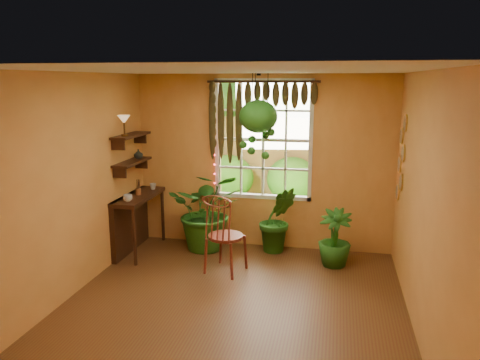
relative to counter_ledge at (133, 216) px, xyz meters
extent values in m
plane|color=#583919|center=(1.91, -1.60, -0.55)|extent=(4.50, 4.50, 0.00)
plane|color=white|center=(1.91, -1.60, 2.15)|extent=(4.50, 4.50, 0.00)
plane|color=#DA964A|center=(1.91, 0.65, 0.80)|extent=(4.00, 0.00, 4.00)
plane|color=#DA964A|center=(-0.09, -1.60, 0.80)|extent=(0.00, 4.50, 4.50)
plane|color=#DA964A|center=(3.91, -1.60, 0.80)|extent=(0.00, 4.50, 4.50)
cube|color=silver|center=(1.91, 0.68, 1.15)|extent=(1.52, 0.10, 1.86)
cube|color=white|center=(1.91, 0.71, 1.15)|extent=(1.38, 0.01, 1.78)
cylinder|color=#33180D|center=(1.91, 0.57, 2.03)|extent=(1.70, 0.04, 0.04)
cube|color=#33180D|center=(0.11, 0.00, 0.32)|extent=(0.40, 1.20, 0.06)
cube|color=#33180D|center=(-0.05, 0.00, -0.10)|extent=(0.08, 1.18, 0.90)
cylinder|color=#33180D|center=(0.27, -0.55, -0.12)|extent=(0.05, 0.05, 0.86)
cylinder|color=#33180D|center=(0.27, 0.55, -0.12)|extent=(0.05, 0.05, 0.86)
cube|color=#33180D|center=(0.03, 0.00, 0.85)|extent=(0.25, 0.90, 0.04)
cube|color=#33180D|center=(0.03, 0.00, 1.25)|extent=(0.25, 0.90, 0.04)
cube|color=#285A19|center=(1.91, 5.65, -0.57)|extent=(14.00, 10.00, 0.04)
cube|color=olive|center=(1.91, 3.85, 0.35)|extent=(12.00, 0.10, 1.80)
plane|color=#8CAFEB|center=(1.91, 7.45, 1.00)|extent=(12.00, 0.00, 12.00)
cylinder|color=maroon|center=(1.59, -0.49, -0.05)|extent=(0.60, 0.60, 0.04)
torus|color=maroon|center=(1.53, -0.69, 0.50)|extent=(0.45, 0.17, 0.46)
imported|color=#1D4713|center=(1.11, 0.31, 0.07)|extent=(1.27, 1.15, 1.25)
imported|color=#1D4713|center=(2.18, 0.42, -0.04)|extent=(0.69, 0.62, 1.03)
imported|color=#1D4713|center=(3.05, 0.03, -0.14)|extent=(0.48, 0.48, 0.82)
ellipsoid|color=black|center=(1.90, 0.26, 1.45)|extent=(0.33, 0.33, 0.20)
ellipsoid|color=#1D4713|center=(1.90, 0.26, 1.54)|extent=(0.56, 0.56, 0.48)
imported|color=silver|center=(0.13, -0.41, 0.40)|extent=(0.14, 0.14, 0.10)
imported|color=beige|center=(0.19, 0.38, 0.40)|extent=(0.13, 0.13, 0.09)
cylinder|color=brown|center=(0.11, 0.00, 0.40)|extent=(0.08, 0.08, 0.10)
imported|color=#B2AD99|center=(0.04, 0.22, 0.94)|extent=(0.17, 0.17, 0.14)
cylinder|color=brown|center=(0.05, -0.24, 1.28)|extent=(0.10, 0.10, 0.03)
cylinder|color=brown|center=(0.05, -0.24, 1.37)|extent=(0.02, 0.02, 0.18)
cone|color=slate|center=(0.05, -0.24, 1.50)|extent=(0.18, 0.18, 0.12)
camera|label=1|loc=(3.03, -6.42, 2.05)|focal=35.00mm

